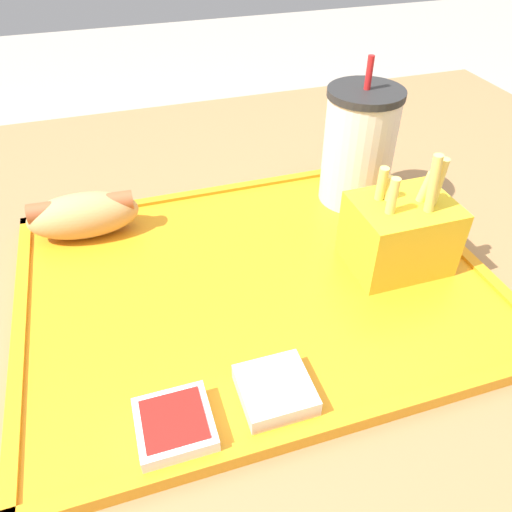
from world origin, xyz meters
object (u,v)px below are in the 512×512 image
object	(u,v)px
soda_cup	(359,147)
sauce_cup_mayo	(275,389)
sauce_cup_ketchup	(175,425)
hot_dog_far	(83,214)
fries_carton	(400,232)

from	to	relation	value
soda_cup	sauce_cup_mayo	xyz separation A→B (m)	(-0.19, -0.24, -0.06)
soda_cup	sauce_cup_ketchup	size ratio (longest dim) A/B	3.11
hot_dog_far	sauce_cup_mayo	distance (m)	0.29
sauce_cup_mayo	fries_carton	bearing A→B (deg)	34.48
fries_carton	hot_dog_far	bearing A→B (deg)	153.97
fries_carton	soda_cup	bearing A→B (deg)	83.48
fries_carton	sauce_cup_mayo	world-z (taller)	fries_carton
soda_cup	fries_carton	xyz separation A→B (m)	(-0.01, -0.13, -0.03)
fries_carton	sauce_cup_ketchup	bearing A→B (deg)	-153.58
fries_carton	sauce_cup_ketchup	world-z (taller)	fries_carton
soda_cup	hot_dog_far	bearing A→B (deg)	176.40
hot_dog_far	sauce_cup_mayo	world-z (taller)	hot_dog_far
soda_cup	fries_carton	size ratio (longest dim) A/B	1.31
soda_cup	sauce_cup_ketchup	bearing A→B (deg)	-136.60
hot_dog_far	fries_carton	xyz separation A→B (m)	(0.30, -0.15, 0.01)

